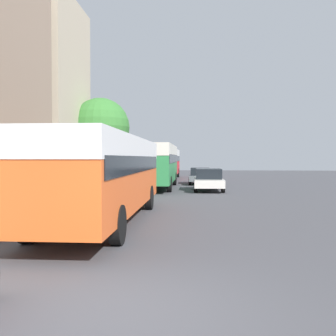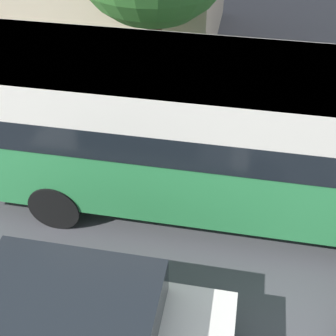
% 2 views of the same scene
% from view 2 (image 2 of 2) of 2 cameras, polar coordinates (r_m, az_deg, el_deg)
% --- Properties ---
extents(bus_following, '(2.58, 9.72, 3.07)m').
position_cam_2_polar(bus_following, '(8.46, 7.02, 5.56)').
color(bus_following, '#2D8447').
rests_on(bus_following, ground_plane).
extents(car_crossing, '(1.92, 4.58, 1.46)m').
position_cam_2_polar(car_crossing, '(7.10, -11.78, -18.01)').
color(car_crossing, silver).
rests_on(car_crossing, ground_plane).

